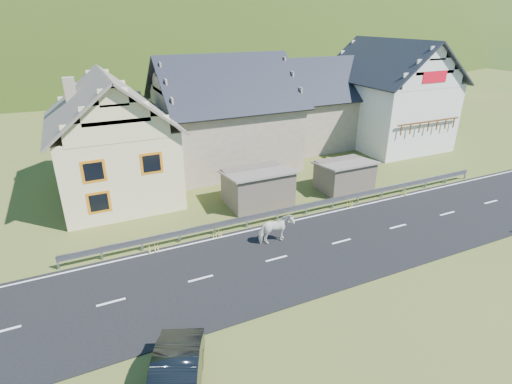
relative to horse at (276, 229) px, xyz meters
name	(u,v)px	position (x,y,z in m)	size (l,w,h in m)	color
ground	(341,242)	(3.29, -1.46, -0.83)	(160.00, 160.00, 0.00)	#3F511D
road	(341,242)	(3.29, -1.46, -0.81)	(60.00, 7.00, 0.04)	black
lane_markings	(342,241)	(3.29, -1.46, -0.78)	(60.00, 6.60, 0.01)	silver
guardrail	(306,206)	(3.29, 2.22, -0.27)	(28.10, 0.09, 0.75)	#93969B
shed_left	(258,187)	(1.29, 5.04, 0.27)	(4.30, 3.30, 2.40)	#5F5549
shed_right	(344,176)	(7.79, 4.54, 0.17)	(3.80, 2.90, 2.20)	#5F5549
house_cream	(111,132)	(-6.71, 10.54, 3.53)	(7.80, 9.80, 8.30)	beige
house_stone_a	(224,107)	(2.29, 13.54, 3.80)	(10.80, 9.80, 8.90)	gray
house_stone_b	(316,98)	(12.29, 15.54, 3.41)	(9.80, 8.80, 8.10)	gray
house_white	(389,90)	(18.29, 12.54, 4.23)	(8.80, 10.80, 9.70)	silver
mountain	(109,92)	(8.29, 178.54, -20.83)	(440.00, 280.00, 260.00)	#24360E
horse	(276,229)	(0.00, 0.00, 0.00)	(1.87, 0.85, 1.58)	silver
car	(175,384)	(-7.37, -7.32, -0.11)	(1.51, 4.34, 1.43)	black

